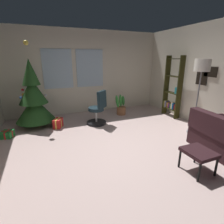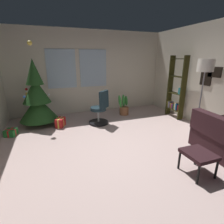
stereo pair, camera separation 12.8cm
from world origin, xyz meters
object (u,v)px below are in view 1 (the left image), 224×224
gift_box_red (58,123)px  potted_plant (121,107)px  footstool (199,154)px  office_chair (98,111)px  bookshelf (172,91)px  holiday_tree (34,99)px  floor_lamp (202,71)px  gift_box_green (7,134)px

gift_box_red → potted_plant: 2.12m
footstool → office_chair: bearing=107.4°
bookshelf → potted_plant: 1.71m
holiday_tree → office_chair: 1.75m
holiday_tree → office_chair: (1.63, -0.52, -0.38)m
holiday_tree → potted_plant: bearing=1.1°
holiday_tree → floor_lamp: holiday_tree is taller
holiday_tree → gift_box_green: 1.08m
footstool → floor_lamp: bearing=45.5°
holiday_tree → bookshelf: (4.04, -0.71, 0.06)m
holiday_tree → gift_box_green: bearing=-140.2°
footstool → holiday_tree: size_ratio=0.21×
office_chair → potted_plant: (0.99, 0.57, -0.13)m
holiday_tree → office_chair: size_ratio=2.30×
bookshelf → office_chair: bearing=175.5°
footstool → office_chair: office_chair is taller
gift_box_red → office_chair: bearing=-8.8°
footstool → holiday_tree: holiday_tree is taller
floor_lamp → potted_plant: floor_lamp is taller
gift_box_green → office_chair: size_ratio=0.33×
gift_box_green → office_chair: office_chair is taller
footstool → potted_plant: size_ratio=0.68×
gift_box_red → potted_plant: potted_plant is taller
holiday_tree → gift_box_red: size_ratio=6.16×
potted_plant → footstool: bearing=-92.5°
holiday_tree → potted_plant: holiday_tree is taller
gift_box_red → office_chair: office_chair is taller
gift_box_green → potted_plant: size_ratio=0.47×
holiday_tree → bookshelf: size_ratio=1.18×
footstool → bookshelf: (1.57, 2.52, 0.48)m
footstool → floor_lamp: 2.09m
potted_plant → bookshelf: bearing=-28.0°
footstool → floor_lamp: floor_lamp is taller
holiday_tree → office_chair: holiday_tree is taller
gift_box_green → office_chair: (2.28, 0.02, 0.29)m
bookshelf → floor_lamp: 1.53m
floor_lamp → office_chair: bearing=143.9°
holiday_tree → gift_box_green: size_ratio=7.03×
gift_box_green → bookshelf: size_ratio=0.17×
holiday_tree → floor_lamp: 4.26m
footstool → gift_box_red: footstool is taller
footstool → potted_plant: bearing=87.5°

